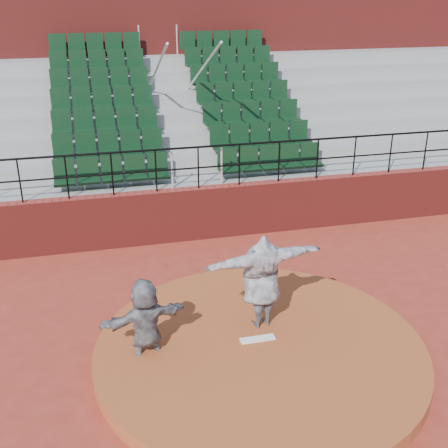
{
  "coord_description": "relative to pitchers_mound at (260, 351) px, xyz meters",
  "views": [
    {
      "loc": [
        -2.47,
        -7.41,
        5.78
      ],
      "look_at": [
        0.0,
        2.5,
        1.4
      ],
      "focal_mm": 45.0,
      "sensor_mm": 36.0,
      "label": 1
    }
  ],
  "objects": [
    {
      "name": "ground",
      "position": [
        0.0,
        0.0,
        -0.12
      ],
      "size": [
        90.0,
        90.0,
        0.0
      ],
      "primitive_type": "plane",
      "color": "maroon",
      "rests_on": "ground"
    },
    {
      "name": "pitcher",
      "position": [
        0.19,
        0.6,
        0.98
      ],
      "size": [
        2.17,
        0.85,
        1.72
      ],
      "primitive_type": "imported",
      "rotation": [
        0.0,
        0.0,
        3.28
      ],
      "color": "black",
      "rests_on": "pitchers_mound"
    },
    {
      "name": "fielder",
      "position": [
        -1.85,
        0.3,
        0.65
      ],
      "size": [
        1.51,
        0.76,
        1.55
      ],
      "primitive_type": "imported",
      "rotation": [
        0.0,
        0.0,
        3.36
      ],
      "color": "black",
      "rests_on": "ground"
    },
    {
      "name": "press_box_facade",
      "position": [
        0.0,
        12.6,
        3.43
      ],
      "size": [
        24.0,
        3.0,
        7.1
      ],
      "primitive_type": "cube",
      "color": "maroon",
      "rests_on": "ground"
    },
    {
      "name": "boundary_wall",
      "position": [
        0.0,
        5.0,
        0.53
      ],
      "size": [
        24.0,
        0.3,
        1.3
      ],
      "primitive_type": "cube",
      "color": "maroon",
      "rests_on": "ground"
    },
    {
      "name": "seating_deck",
      "position": [
        0.0,
        8.65,
        1.31
      ],
      "size": [
        24.0,
        5.97,
        4.63
      ],
      "color": "gray",
      "rests_on": "ground"
    },
    {
      "name": "wall_railing",
      "position": [
        0.0,
        5.0,
        1.9
      ],
      "size": [
        24.04,
        0.05,
        1.03
      ],
      "color": "black",
      "rests_on": "boundary_wall"
    },
    {
      "name": "pitching_rubber",
      "position": [
        0.0,
        0.15,
        0.14
      ],
      "size": [
        0.6,
        0.15,
        0.03
      ],
      "primitive_type": "cube",
      "color": "white",
      "rests_on": "pitchers_mound"
    },
    {
      "name": "pitchers_mound",
      "position": [
        0.0,
        0.0,
        0.0
      ],
      "size": [
        5.5,
        5.5,
        0.25
      ],
      "primitive_type": "cylinder",
      "color": "#A24B24",
      "rests_on": "ground"
    }
  ]
}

